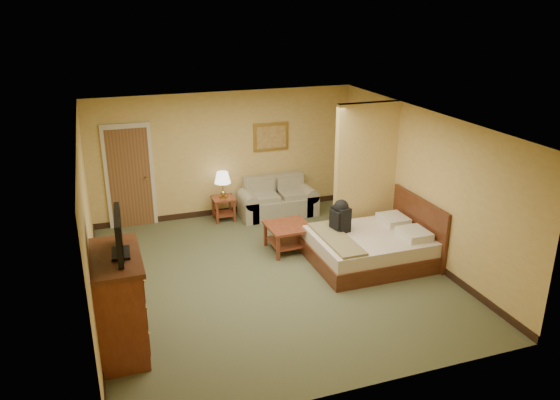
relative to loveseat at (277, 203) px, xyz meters
name	(u,v)px	position (x,y,z in m)	size (l,w,h in m)	color
floor	(271,275)	(-0.99, -2.57, -0.26)	(6.00, 6.00, 0.00)	#505436
ceiling	(270,121)	(-0.99, -2.57, 2.34)	(6.00, 6.00, 0.00)	white
back_wall	(225,155)	(-0.99, 0.43, 1.04)	(5.50, 0.02, 2.60)	tan
left_wall	(88,224)	(-3.74, -2.57, 1.04)	(0.02, 6.00, 2.60)	tan
right_wall	(421,184)	(1.76, -2.57, 1.04)	(0.02, 6.00, 2.60)	tan
partition	(365,173)	(1.16, -1.64, 1.04)	(1.20, 0.15, 2.60)	tan
door	(130,177)	(-2.94, 0.39, 0.77)	(0.94, 0.16, 2.10)	beige
baseboard	(227,211)	(-0.99, 0.42, -0.20)	(5.50, 0.02, 0.12)	black
loveseat	(277,203)	(0.00, 0.00, 0.00)	(1.61, 0.75, 0.82)	gray
side_table	(224,205)	(-1.15, 0.08, 0.06)	(0.45, 0.45, 0.49)	maroon
table_lamp	(222,178)	(-1.15, 0.08, 0.64)	(0.33, 0.33, 0.55)	#A5883C
coffee_table	(289,232)	(-0.38, -1.73, 0.09)	(0.79, 0.79, 0.49)	maroon
wall_picture	(271,137)	(0.00, 0.40, 1.34)	(0.77, 0.04, 0.60)	#B78E3F
dresser	(118,303)	(-3.47, -3.85, 0.42)	(0.67, 1.27, 1.35)	maroon
tv	(119,236)	(-3.37, -3.85, 1.34)	(0.24, 0.88, 0.54)	black
bed	(373,247)	(0.83, -2.67, 0.03)	(1.97, 1.66, 1.08)	#4A2011
backpack	(341,214)	(0.36, -2.33, 0.56)	(0.28, 0.36, 0.56)	black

